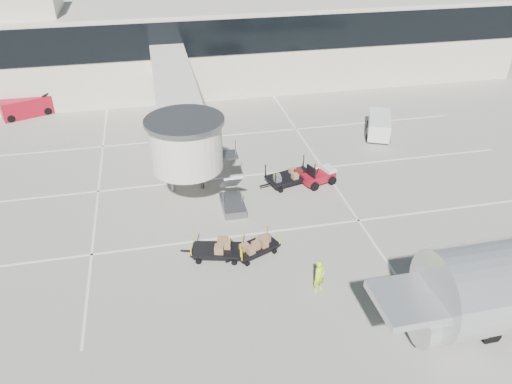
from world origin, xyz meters
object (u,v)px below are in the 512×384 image
box_cart_far (217,250)px  minivan (379,124)px  suitcase_cart (289,177)px  baggage_tug (319,176)px  belt_loader (27,107)px  box_cart_near (255,248)px  ground_worker (319,276)px

box_cart_far → minivan: 20.39m
suitcase_cart → minivan: 11.37m
suitcase_cart → minivan: (9.43, 6.35, 0.42)m
suitcase_cart → minivan: size_ratio=0.88×
baggage_tug → box_cart_far: bearing=-159.7°
box_cart_far → minivan: size_ratio=0.78×
minivan → belt_loader: 31.09m
baggage_tug → box_cart_near: baggage_tug is taller
box_cart_far → box_cart_near: bearing=7.4°
minivan → box_cart_far: bearing=-115.7°
baggage_tug → ground_worker: bearing=-127.1°
box_cart_near → suitcase_cart: bearing=37.7°
box_cart_far → suitcase_cart: bearing=63.3°
ground_worker → minivan: bearing=34.5°
ground_worker → minivan: ground_worker is taller
suitcase_cart → ground_worker: 10.75m
baggage_tug → ground_worker: (-3.43, -10.32, 0.36)m
box_cart_near → minivan: minivan is taller
suitcase_cart → minivan: minivan is taller
baggage_tug → suitcase_cart: bearing=152.1°
baggage_tug → box_cart_far: size_ratio=0.71×
baggage_tug → suitcase_cart: suitcase_cart is taller
ground_worker → belt_loader: size_ratio=0.38×
baggage_tug → suitcase_cart: (-2.04, 0.33, -0.00)m
ground_worker → box_cart_near: bearing=103.7°
suitcase_cart → ground_worker: bearing=-112.4°
baggage_tug → box_cart_near: bearing=-150.2°
box_cart_near → ground_worker: (2.61, -3.49, 0.42)m
minivan → baggage_tug: bearing=-114.1°
suitcase_cart → box_cart_near: bearing=-134.2°
baggage_tug → box_cart_far: (-8.11, -6.57, -0.06)m
box_cart_far → minivan: bearing=55.1°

